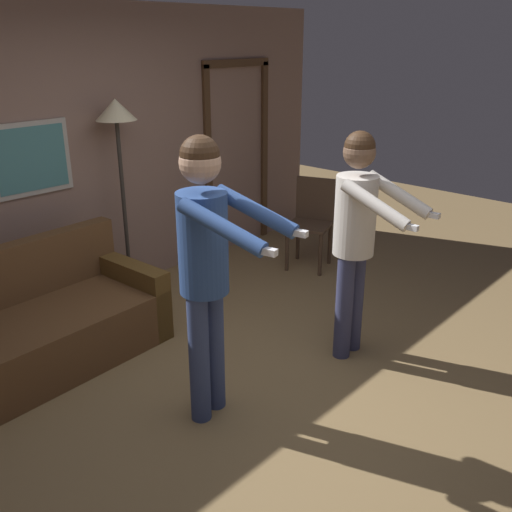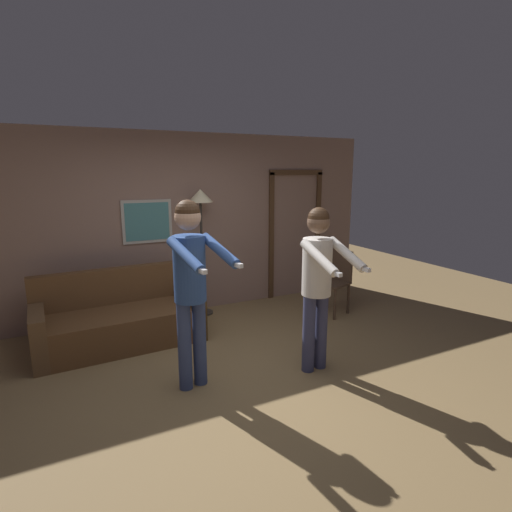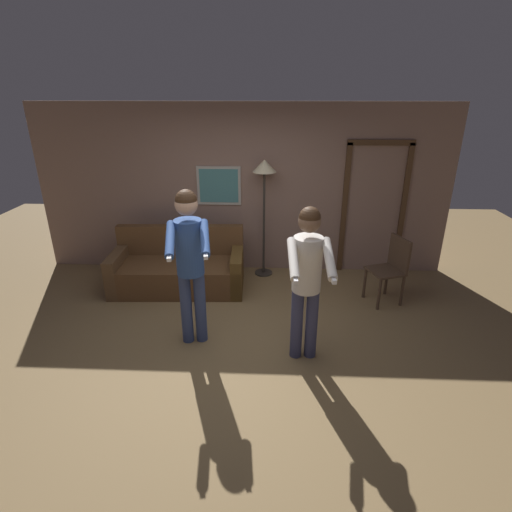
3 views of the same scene
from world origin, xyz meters
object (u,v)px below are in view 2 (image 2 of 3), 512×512
Objects in this scene: person_standing_left at (191,276)px; dining_chair_distant at (335,278)px; couch at (120,321)px; person_standing_right at (318,274)px; torchiere_lamp at (201,209)px.

person_standing_left is 1.95× the size of dining_chair_distant.
couch is 2.50m from person_standing_right.
dining_chair_distant is at bearing 46.68° from person_standing_right.
person_standing_right is at bearing -42.87° from couch.
couch is at bearing 174.74° from dining_chair_distant.
torchiere_lamp is at bearing 102.98° from person_standing_right.
person_standing_right is (1.25, -0.24, -0.08)m from person_standing_left.
dining_chair_distant reaches higher than couch.
couch is 1.07× the size of person_standing_left.
couch is at bearing 109.67° from person_standing_left.
person_standing_right is (0.50, -2.15, -0.49)m from torchiere_lamp.
dining_chair_distant is (1.26, 1.34, -0.51)m from person_standing_right.
torchiere_lamp reaches higher than person_standing_left.
dining_chair_distant is (2.51, 1.10, -0.59)m from person_standing_left.
dining_chair_distant is (3.01, -0.28, 0.25)m from couch.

